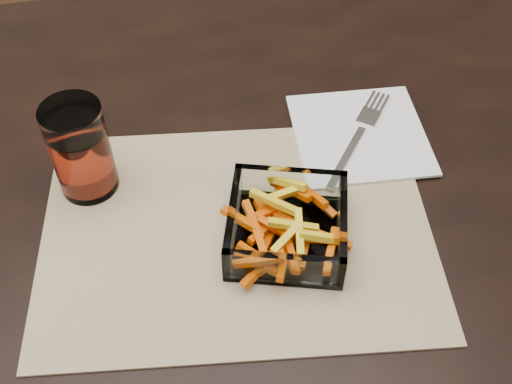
# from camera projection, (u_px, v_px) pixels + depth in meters

# --- Properties ---
(dining_table) EXTENTS (1.60, 0.90, 0.75)m
(dining_table) POSITION_uv_depth(u_px,v_px,m) (173.00, 226.00, 0.86)
(dining_table) COLOR black
(dining_table) RESTS_ON ground
(placemat) EXTENTS (0.50, 0.39, 0.00)m
(placemat) POSITION_uv_depth(u_px,v_px,m) (237.00, 230.00, 0.75)
(placemat) COLOR tan
(placemat) RESTS_ON dining_table
(glass_bowl) EXTENTS (0.16, 0.16, 0.05)m
(glass_bowl) POSITION_uv_depth(u_px,v_px,m) (287.00, 227.00, 0.72)
(glass_bowl) COLOR white
(glass_bowl) RESTS_ON placemat
(tumbler) EXTENTS (0.07, 0.07, 0.12)m
(tumbler) POSITION_uv_depth(u_px,v_px,m) (81.00, 152.00, 0.75)
(tumbler) COLOR white
(tumbler) RESTS_ON placemat
(napkin) EXTENTS (0.19, 0.19, 0.00)m
(napkin) POSITION_uv_depth(u_px,v_px,m) (360.00, 134.00, 0.84)
(napkin) COLOR white
(napkin) RESTS_ON placemat
(fork) EXTENTS (0.14, 0.16, 0.00)m
(fork) POSITION_uv_depth(u_px,v_px,m) (359.00, 133.00, 0.84)
(fork) COLOR silver
(fork) RESTS_ON napkin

